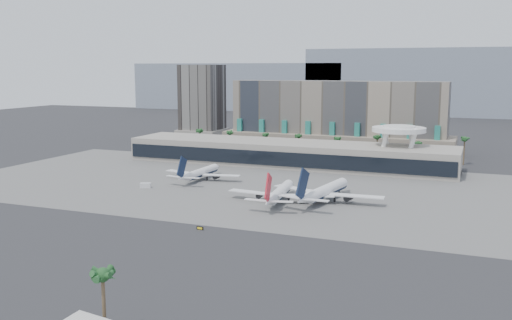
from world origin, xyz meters
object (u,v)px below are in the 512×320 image
at_px(service_vehicle_b, 307,195).
at_px(taxiway_sign, 200,228).
at_px(airliner_left, 200,173).
at_px(airliner_right, 325,191).
at_px(airliner_centre, 280,193).
at_px(service_vehicle_a, 145,185).

relative_size(service_vehicle_b, taxiway_sign, 1.37).
height_order(airliner_left, airliner_right, airliner_right).
bearing_deg(service_vehicle_b, airliner_right, -49.69).
xyz_separation_m(service_vehicle_b, taxiway_sign, (-18.07, -56.15, -0.30)).
distance_m(airliner_centre, taxiway_sign, 45.37).
bearing_deg(taxiway_sign, service_vehicle_b, 74.96).
height_order(airliner_left, airliner_centre, airliner_centre).
height_order(airliner_centre, airliner_right, airliner_right).
xyz_separation_m(airliner_left, service_vehicle_b, (54.38, -15.32, -2.54)).
distance_m(airliner_centre, service_vehicle_b, 14.42).
xyz_separation_m(airliner_right, service_vehicle_a, (-76.43, -3.92, -2.97)).
bearing_deg(airliner_centre, service_vehicle_b, 54.03).
distance_m(airliner_centre, airliner_right, 17.22).
xyz_separation_m(airliner_right, taxiway_sign, (-26.49, -51.47, -3.51)).
bearing_deg(service_vehicle_a, service_vehicle_b, -14.64).
relative_size(service_vehicle_a, taxiway_sign, 1.87).
height_order(airliner_right, taxiway_sign, airliner_right).
relative_size(service_vehicle_a, service_vehicle_b, 1.37).
xyz_separation_m(airliner_left, airliner_centre, (47.34, -27.58, 0.32)).
bearing_deg(service_vehicle_b, airliner_left, 143.68).
distance_m(service_vehicle_a, service_vehicle_b, 68.56).
height_order(service_vehicle_b, taxiway_sign, service_vehicle_b).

